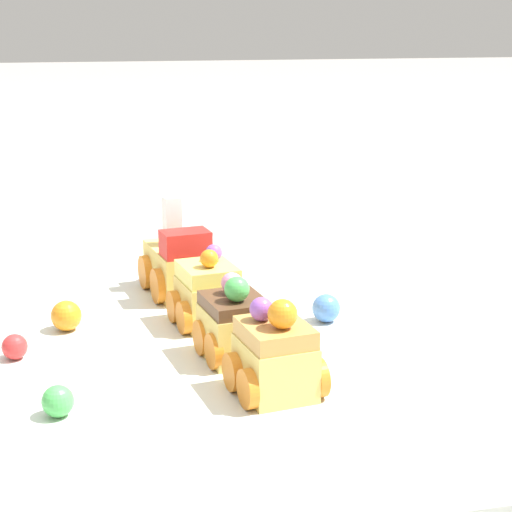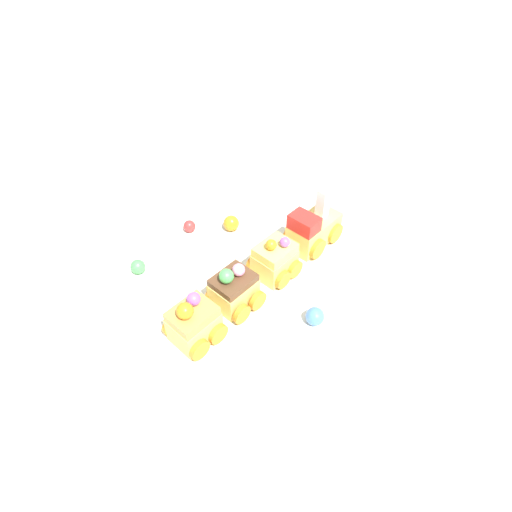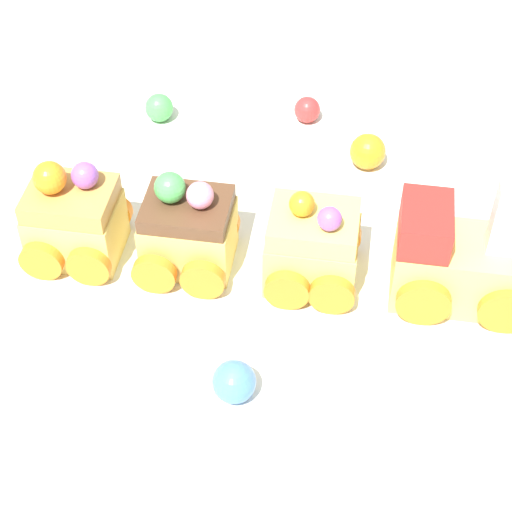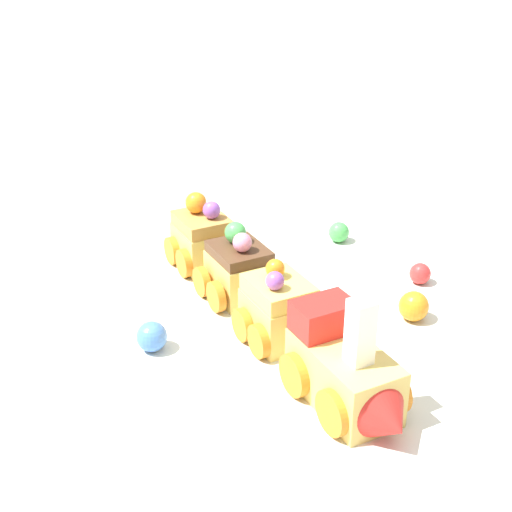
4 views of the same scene
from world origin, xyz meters
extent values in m
plane|color=gray|center=(0.00, 0.00, 0.00)|extent=(10.00, 10.00, 0.00)
cube|color=silver|center=(0.00, 0.00, 0.01)|extent=(0.65, 0.43, 0.01)
cube|color=#EACC66|center=(0.10, 0.02, 0.03)|extent=(0.10, 0.06, 0.05)
cube|color=red|center=(0.08, 0.02, 0.07)|extent=(0.04, 0.05, 0.02)
cone|color=red|center=(0.16, 0.03, 0.03)|extent=(0.03, 0.05, 0.04)
cube|color=white|center=(0.12, 0.02, 0.07)|extent=(0.02, 0.02, 0.02)
cube|color=white|center=(0.12, 0.02, 0.08)|extent=(0.02, 0.02, 0.02)
cube|color=white|center=(0.12, 0.02, 0.10)|extent=(0.02, 0.02, 0.02)
cylinder|color=orange|center=(0.13, 0.00, 0.03)|extent=(0.03, 0.01, 0.03)
cylinder|color=orange|center=(0.13, 0.05, 0.03)|extent=(0.03, 0.01, 0.03)
cylinder|color=orange|center=(0.08, -0.01, 0.03)|extent=(0.03, 0.01, 0.03)
cylinder|color=orange|center=(0.08, 0.05, 0.03)|extent=(0.03, 0.01, 0.03)
cube|color=#EACC66|center=(0.01, 0.01, 0.03)|extent=(0.06, 0.05, 0.04)
cube|color=#EFE066|center=(0.01, 0.01, 0.06)|extent=(0.06, 0.05, 0.01)
sphere|color=orange|center=(0.00, 0.01, 0.08)|extent=(0.02, 0.02, 0.02)
sphere|color=#9956C6|center=(0.02, 0.00, 0.07)|extent=(0.02, 0.02, 0.02)
cylinder|color=orange|center=(0.03, -0.02, 0.03)|extent=(0.03, 0.01, 0.03)
cylinder|color=orange|center=(0.02, 0.04, 0.03)|extent=(0.03, 0.01, 0.03)
cylinder|color=orange|center=(0.00, -0.02, 0.03)|extent=(0.03, 0.01, 0.03)
cylinder|color=orange|center=(-0.01, 0.03, 0.03)|extent=(0.03, 0.01, 0.03)
cube|color=#EACC66|center=(-0.07, 0.00, 0.03)|extent=(0.06, 0.05, 0.04)
cube|color=brown|center=(-0.07, 0.00, 0.06)|extent=(0.06, 0.05, 0.01)
sphere|color=#4CBC56|center=(-0.08, 0.00, 0.07)|extent=(0.02, 0.02, 0.02)
sphere|color=pink|center=(-0.06, 0.00, 0.07)|extent=(0.02, 0.02, 0.02)
cylinder|color=orange|center=(-0.05, -0.03, 0.03)|extent=(0.03, 0.01, 0.03)
cylinder|color=orange|center=(-0.06, 0.03, 0.03)|extent=(0.03, 0.01, 0.03)
cylinder|color=orange|center=(-0.09, -0.03, 0.03)|extent=(0.03, 0.01, 0.03)
cylinder|color=orange|center=(-0.09, 0.02, 0.03)|extent=(0.03, 0.01, 0.03)
cube|color=#EACC66|center=(-0.15, -0.01, 0.03)|extent=(0.06, 0.05, 0.04)
cube|color=#CC9347|center=(-0.15, -0.01, 0.06)|extent=(0.06, 0.05, 0.01)
sphere|color=orange|center=(-0.16, -0.02, 0.08)|extent=(0.02, 0.02, 0.02)
sphere|color=#9956C6|center=(-0.14, -0.01, 0.07)|extent=(0.02, 0.02, 0.02)
cylinder|color=orange|center=(-0.13, -0.04, 0.03)|extent=(0.03, 0.01, 0.03)
cylinder|color=orange|center=(-0.14, 0.01, 0.03)|extent=(0.03, 0.01, 0.03)
cylinder|color=orange|center=(-0.16, -0.04, 0.03)|extent=(0.03, 0.01, 0.03)
cylinder|color=orange|center=(-0.17, 0.01, 0.03)|extent=(0.03, 0.01, 0.03)
sphere|color=#4C84E0|center=(-0.01, -0.10, 0.02)|extent=(0.03, 0.03, 0.03)
sphere|color=red|center=(-0.04, 0.17, 0.02)|extent=(0.02, 0.02, 0.02)
sphere|color=orange|center=(0.02, 0.13, 0.03)|extent=(0.03, 0.03, 0.03)
sphere|color=#4CBC56|center=(-0.15, 0.14, 0.02)|extent=(0.02, 0.02, 0.02)
camera|label=1|loc=(-0.71, 0.13, 0.28)|focal=60.00mm
camera|label=2|loc=(-0.28, -0.30, 0.46)|focal=28.00mm
camera|label=3|loc=(0.09, -0.37, 0.43)|focal=60.00mm
camera|label=4|loc=(0.49, -0.18, 0.34)|focal=50.00mm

